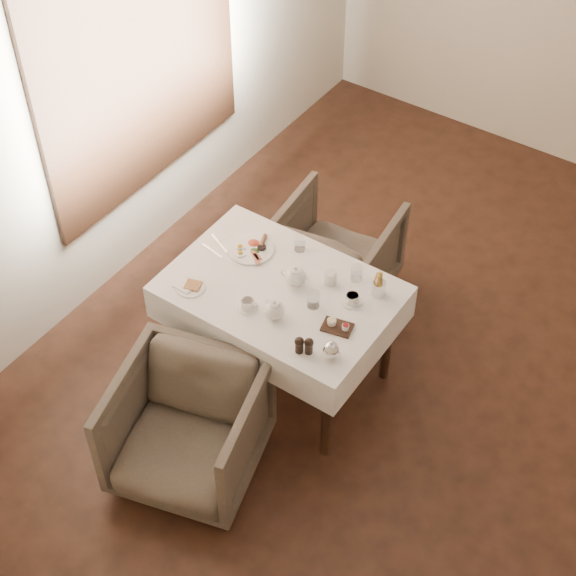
# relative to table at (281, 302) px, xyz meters

# --- Properties ---
(room) EXTENTS (5.00, 5.00, 5.00)m
(room) POSITION_rel_table_xyz_m (-1.42, 0.57, 0.96)
(room) COLOR black
(room) RESTS_ON ground
(table) EXTENTS (1.28, 0.88, 0.75)m
(table) POSITION_rel_table_xyz_m (0.00, 0.00, 0.00)
(table) COLOR black
(table) RESTS_ON ground
(armchair_near) EXTENTS (0.93, 0.95, 0.71)m
(armchair_near) POSITION_rel_table_xyz_m (-0.03, -0.84, -0.29)
(armchair_near) COLOR #4E4339
(armchair_near) RESTS_ON ground
(armchair_far) EXTENTS (0.79, 0.81, 0.67)m
(armchair_far) POSITION_rel_table_xyz_m (-0.12, 0.80, -0.30)
(armchair_far) COLOR #4E4339
(armchair_far) RESTS_ON ground
(breakfast_plate) EXTENTS (0.28, 0.28, 0.03)m
(breakfast_plate) POSITION_rel_table_xyz_m (-0.32, 0.16, 0.13)
(breakfast_plate) COLOR white
(breakfast_plate) RESTS_ON table
(side_plate) EXTENTS (0.17, 0.17, 0.02)m
(side_plate) POSITION_rel_table_xyz_m (-0.42, -0.29, 0.12)
(side_plate) COLOR white
(side_plate) RESTS_ON table
(teapot_centre) EXTENTS (0.19, 0.16, 0.13)m
(teapot_centre) POSITION_rel_table_xyz_m (0.05, 0.07, 0.18)
(teapot_centre) COLOR white
(teapot_centre) RESTS_ON table
(teapot_front) EXTENTS (0.19, 0.17, 0.12)m
(teapot_front) POSITION_rel_table_xyz_m (0.10, -0.20, 0.18)
(teapot_front) COLOR white
(teapot_front) RESTS_ON table
(creamer) EXTENTS (0.07, 0.07, 0.08)m
(creamer) POSITION_rel_table_xyz_m (0.21, 0.19, 0.16)
(creamer) COLOR white
(creamer) RESTS_ON table
(teacup_near) EXTENTS (0.12, 0.12, 0.06)m
(teacup_near) POSITION_rel_table_xyz_m (-0.06, -0.23, 0.14)
(teacup_near) COLOR white
(teacup_near) RESTS_ON table
(teacup_far) EXTENTS (0.12, 0.12, 0.06)m
(teacup_far) POSITION_rel_table_xyz_m (0.39, 0.13, 0.14)
(teacup_far) COLOR white
(teacup_far) RESTS_ON table
(glass_left) EXTENTS (0.08, 0.08, 0.10)m
(glass_left) POSITION_rel_table_xyz_m (-0.09, 0.33, 0.16)
(glass_left) COLOR silver
(glass_left) RESTS_ON table
(glass_mid) EXTENTS (0.08, 0.08, 0.10)m
(glass_mid) POSITION_rel_table_xyz_m (0.23, -0.01, 0.17)
(glass_mid) COLOR silver
(glass_mid) RESTS_ON table
(glass_right) EXTENTS (0.09, 0.09, 0.10)m
(glass_right) POSITION_rel_table_xyz_m (0.32, 0.30, 0.16)
(glass_right) COLOR silver
(glass_right) RESTS_ON table
(condiment_board) EXTENTS (0.18, 0.14, 0.04)m
(condiment_board) POSITION_rel_table_xyz_m (0.43, -0.08, 0.13)
(condiment_board) COLOR black
(condiment_board) RESTS_ON table
(pepper_mill_left) EXTENTS (0.06, 0.06, 0.11)m
(pepper_mill_left) POSITION_rel_table_xyz_m (0.35, -0.33, 0.17)
(pepper_mill_left) COLOR black
(pepper_mill_left) RESTS_ON table
(pepper_mill_right) EXTENTS (0.06, 0.06, 0.10)m
(pepper_mill_right) POSITION_rel_table_xyz_m (0.39, -0.31, 0.17)
(pepper_mill_right) COLOR black
(pepper_mill_right) RESTS_ON table
(silver_pot) EXTENTS (0.11, 0.09, 0.12)m
(silver_pot) POSITION_rel_table_xyz_m (0.51, -0.27, 0.18)
(silver_pot) COLOR white
(silver_pot) RESTS_ON table
(fries_cup) EXTENTS (0.08, 0.08, 0.17)m
(fries_cup) POSITION_rel_table_xyz_m (0.48, 0.26, 0.19)
(fries_cup) COLOR silver
(fries_cup) RESTS_ON table
(cutlery_fork) EXTENTS (0.18, 0.09, 0.00)m
(cutlery_fork) POSITION_rel_table_xyz_m (-0.51, 0.10, 0.12)
(cutlery_fork) COLOR silver
(cutlery_fork) RESTS_ON table
(cutlery_knife) EXTENTS (0.17, 0.04, 0.00)m
(cutlery_knife) POSITION_rel_table_xyz_m (-0.50, 0.02, 0.12)
(cutlery_knife) COLOR silver
(cutlery_knife) RESTS_ON table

